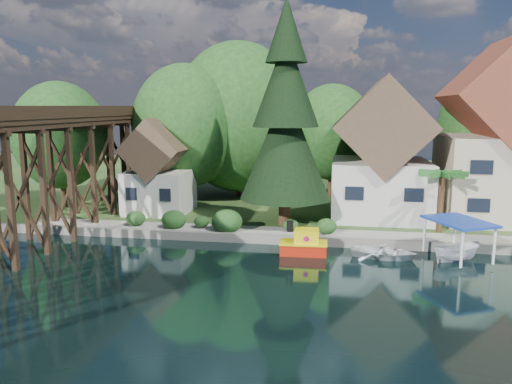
# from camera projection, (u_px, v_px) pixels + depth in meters

# --- Properties ---
(ground) EXTENTS (140.00, 140.00, 0.00)m
(ground) POSITION_uv_depth(u_px,v_px,m) (264.00, 285.00, 26.15)
(ground) COLOR black
(ground) RESTS_ON ground
(bank) EXTENTS (140.00, 52.00, 0.50)m
(bank) POSITION_uv_depth(u_px,v_px,m) (306.00, 183.00, 59.16)
(bank) COLOR #28461C
(bank) RESTS_ON ground
(seawall) EXTENTS (60.00, 0.40, 0.62)m
(seawall) POSITION_uv_depth(u_px,v_px,m) (341.00, 242.00, 33.23)
(seawall) COLOR slate
(seawall) RESTS_ON ground
(promenade) EXTENTS (50.00, 2.60, 0.06)m
(promenade) POSITION_uv_depth(u_px,v_px,m) (370.00, 236.00, 34.13)
(promenade) COLOR gray
(promenade) RESTS_ON bank
(trestle_bridge) EXTENTS (4.12, 44.18, 9.30)m
(trestle_bridge) POSITION_uv_depth(u_px,v_px,m) (36.00, 166.00, 32.87)
(trestle_bridge) COLOR black
(trestle_bridge) RESTS_ON ground
(house_left) EXTENTS (7.64, 8.64, 11.02)m
(house_left) POSITION_uv_depth(u_px,v_px,m) (381.00, 159.00, 39.69)
(house_left) COLOR beige
(house_left) RESTS_ON bank
(house_center) EXTENTS (8.65, 9.18, 13.89)m
(house_center) POSITION_uv_depth(u_px,v_px,m) (500.00, 144.00, 38.50)
(house_center) COLOR #BCB093
(house_center) RESTS_ON bank
(shed) EXTENTS (5.09, 5.40, 7.85)m
(shed) POSITION_uv_depth(u_px,v_px,m) (159.00, 173.00, 41.38)
(shed) COLOR beige
(shed) RESTS_ON bank
(bg_trees) EXTENTS (49.90, 13.30, 10.57)m
(bg_trees) POSITION_uv_depth(u_px,v_px,m) (310.00, 128.00, 45.41)
(bg_trees) COLOR #382314
(bg_trees) RESTS_ON bank
(shrubs) EXTENTS (15.76, 2.47, 1.70)m
(shrubs) POSITION_uv_depth(u_px,v_px,m) (220.00, 220.00, 35.69)
(shrubs) COLOR #1A3E16
(shrubs) RESTS_ON bank
(conifer) EXTENTS (6.64, 6.64, 16.35)m
(conifer) POSITION_uv_depth(u_px,v_px,m) (286.00, 119.00, 36.08)
(conifer) COLOR #382314
(conifer) RESTS_ON bank
(palm_tree) EXTENTS (3.61, 3.61, 4.63)m
(palm_tree) POSITION_uv_depth(u_px,v_px,m) (443.00, 175.00, 34.51)
(palm_tree) COLOR #382314
(palm_tree) RESTS_ON bank
(tugboat) EXTENTS (3.03, 1.73, 2.17)m
(tugboat) POSITION_uv_depth(u_px,v_px,m) (304.00, 244.00, 31.58)
(tugboat) COLOR #AD1E0B
(tugboat) RESTS_ON ground
(boat_white_a) EXTENTS (4.47, 3.54, 0.83)m
(boat_white_a) POSITION_uv_depth(u_px,v_px,m) (384.00, 251.00, 30.89)
(boat_white_a) COLOR white
(boat_white_a) RESTS_ON ground
(boat_canopy) EXTENTS (4.20, 4.76, 2.55)m
(boat_canopy) POSITION_uv_depth(u_px,v_px,m) (458.00, 244.00, 30.01)
(boat_canopy) COLOR white
(boat_canopy) RESTS_ON ground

